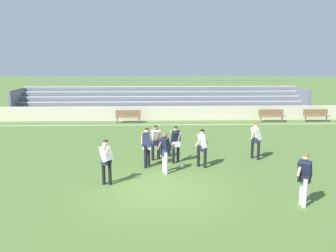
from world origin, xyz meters
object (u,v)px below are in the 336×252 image
at_px(soccer_ball, 181,165).
at_px(player_white_deep_cover, 256,137).
at_px(player_dark_challenging, 305,175).
at_px(bench_near_bin, 271,115).
at_px(player_dark_on_ball, 176,141).
at_px(bench_far_left, 316,114).
at_px(bleacher_stand, 161,100).
at_px(player_white_wide_right, 156,139).
at_px(bench_far_right, 128,115).
at_px(player_dark_overlapping, 147,144).
at_px(player_white_pressing_high, 202,145).
at_px(player_white_dropping_back, 106,158).
at_px(player_dark_trailing_run, 165,149).

bearing_deg(soccer_ball, player_white_deep_cover, 19.79).
distance_m(player_dark_challenging, player_white_deep_cover, 5.34).
xyz_separation_m(bench_near_bin, player_dark_on_ball, (-7.51, -10.03, 0.44)).
bearing_deg(player_dark_challenging, bench_far_left, 64.65).
bearing_deg(bleacher_stand, player_white_wide_right, -92.12).
height_order(bleacher_stand, player_dark_on_ball, bleacher_stand).
height_order(bench_far_right, player_dark_on_ball, player_dark_on_ball).
bearing_deg(player_dark_overlapping, player_dark_challenging, -40.55).
relative_size(bench_far_left, player_white_pressing_high, 1.09).
bearing_deg(bench_far_left, player_white_deep_cover, -126.60).
xyz_separation_m(player_white_pressing_high, soccer_ball, (-0.87, -0.10, -0.87)).
distance_m(bench_near_bin, player_white_dropping_back, 16.33).
distance_m(bench_near_bin, player_dark_overlapping, 13.78).
distance_m(player_dark_trailing_run, player_white_deep_cover, 4.63).
relative_size(player_white_dropping_back, soccer_ball, 7.75).
xyz_separation_m(bench_near_bin, soccer_ball, (-7.31, -10.82, -0.44)).
relative_size(bench_far_left, player_white_wide_right, 1.11).
bearing_deg(player_dark_challenging, player_white_pressing_high, 122.61).
relative_size(player_white_deep_cover, player_dark_on_ball, 1.02).
distance_m(player_white_dropping_back, player_dark_on_ball, 3.81).
height_order(bench_far_right, player_dark_overlapping, player_dark_overlapping).
xyz_separation_m(player_dark_overlapping, player_white_dropping_back, (-1.43, -2.12, -0.01)).
distance_m(bench_near_bin, player_dark_challenging, 15.37).
bearing_deg(bench_far_right, player_white_dropping_back, -89.26).
distance_m(bleacher_stand, player_dark_trailing_run, 15.26).
bearing_deg(player_white_deep_cover, bleacher_stand, 107.09).
relative_size(bench_far_right, player_dark_on_ball, 1.08).
bearing_deg(bleacher_stand, player_dark_overlapping, -93.41).
bearing_deg(player_white_dropping_back, player_dark_overlapping, 55.89).
xyz_separation_m(bleacher_stand, player_dark_trailing_run, (-0.12, -15.26, -0.16)).
xyz_separation_m(player_white_dropping_back, soccer_ball, (2.90, 1.91, -0.91)).
relative_size(player_dark_challenging, player_dark_on_ball, 1.03).
height_order(player_dark_challenging, player_white_deep_cover, player_dark_challenging).
distance_m(bench_far_right, player_white_pressing_high, 11.43).
bearing_deg(player_dark_on_ball, bench_near_bin, 53.17).
distance_m(bleacher_stand, player_white_wide_right, 13.33).
relative_size(bleacher_stand, player_dark_on_ball, 14.06).
height_order(player_dark_overlapping, player_dark_on_ball, player_dark_overlapping).
xyz_separation_m(player_dark_trailing_run, player_white_dropping_back, (-2.18, -1.26, 0.01)).
xyz_separation_m(player_dark_overlapping, player_dark_on_ball, (1.26, 0.58, -0.04)).
height_order(bench_far_right, player_white_pressing_high, player_white_pressing_high).
height_order(bench_near_bin, soccer_ball, bench_near_bin).
bearing_deg(player_white_pressing_high, bleacher_stand, 95.80).
bearing_deg(player_dark_overlapping, player_dark_on_ball, 24.76).
height_order(player_white_wide_right, player_dark_on_ball, player_dark_on_ball).
height_order(bench_near_bin, player_white_dropping_back, player_white_dropping_back).
xyz_separation_m(player_white_deep_cover, player_dark_on_ball, (-3.70, -0.47, -0.03)).
bearing_deg(player_white_deep_cover, player_dark_on_ball, -172.71).
xyz_separation_m(player_white_wide_right, player_white_dropping_back, (-1.80, -3.20, 0.06)).
bearing_deg(player_white_wide_right, player_dark_overlapping, -108.65).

